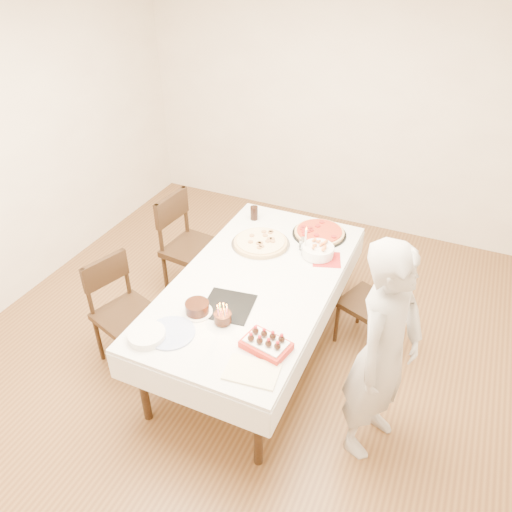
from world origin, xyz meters
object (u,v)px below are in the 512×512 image
at_px(chair_left_savory, 194,249).
at_px(pasta_bowl, 318,251).
at_px(pizza_white, 261,242).
at_px(birthday_cake, 222,314).
at_px(person, 384,354).
at_px(chair_right_savory, 368,303).
at_px(taper_candle, 305,241).
at_px(strawberry_box, 266,344).
at_px(cola_glass, 254,213).
at_px(dining_table, 256,317).
at_px(chair_left_dessert, 127,316).
at_px(pizza_pepperoni, 319,232).
at_px(layer_cake, 197,308).

distance_m(chair_left_savory, pasta_bowl, 1.20).
height_order(pizza_white, birthday_cake, birthday_cake).
distance_m(person, pasta_bowl, 1.19).
distance_m(chair_right_savory, taper_candle, 0.73).
bearing_deg(chair_right_savory, person, -52.77).
height_order(chair_right_savory, strawberry_box, chair_right_savory).
bearing_deg(person, chair_left_savory, 81.59).
height_order(pizza_white, cola_glass, cola_glass).
distance_m(taper_candle, cola_glass, 0.71).
bearing_deg(cola_glass, dining_table, -64.71).
relative_size(taper_candle, cola_glass, 2.10).
xyz_separation_m(chair_left_dessert, pizza_pepperoni, (1.12, 1.30, 0.31)).
height_order(chair_right_savory, person, person).
bearing_deg(pizza_white, person, -36.21).
distance_m(layer_cake, birthday_cake, 0.21).
bearing_deg(cola_glass, pizza_pepperoni, -0.95).
bearing_deg(dining_table, pizza_pepperoni, 73.76).
height_order(chair_left_dessert, pizza_pepperoni, chair_left_dessert).
distance_m(layer_cake, strawberry_box, 0.58).
bearing_deg(pasta_bowl, dining_table, -123.31).
bearing_deg(chair_left_dessert, person, -160.70).
relative_size(layer_cake, birthday_cake, 1.60).
relative_size(dining_table, cola_glass, 16.84).
bearing_deg(birthday_cake, cola_glass, 105.70).
distance_m(pizza_pepperoni, birthday_cake, 1.37).
bearing_deg(taper_candle, strawberry_box, -83.17).
xyz_separation_m(pasta_bowl, cola_glass, (-0.71, 0.32, 0.01)).
height_order(pizza_white, taper_candle, taper_candle).
height_order(cola_glass, strawberry_box, cola_glass).
height_order(person, taper_candle, person).
bearing_deg(taper_candle, pizza_white, -178.24).
xyz_separation_m(cola_glass, layer_cake, (0.17, -1.34, -0.02)).
xyz_separation_m(pizza_pepperoni, cola_glass, (-0.62, 0.01, 0.04)).
bearing_deg(person, strawberry_box, 123.06).
xyz_separation_m(layer_cake, birthday_cake, (0.21, -0.02, 0.03)).
bearing_deg(strawberry_box, pasta_bowl, 91.56).
relative_size(chair_left_savory, cola_glass, 7.97).
distance_m(dining_table, birthday_cake, 0.70).
xyz_separation_m(dining_table, taper_candle, (0.22, 0.47, 0.51)).
relative_size(chair_right_savory, pizza_pepperoni, 1.78).
height_order(chair_left_dessert, layer_cake, chair_left_dessert).
xyz_separation_m(dining_table, cola_glass, (-0.39, 0.82, 0.44)).
height_order(person, pasta_bowl, person).
xyz_separation_m(chair_left_savory, layer_cake, (0.62, -0.99, 0.29)).
bearing_deg(person, dining_table, 84.90).
height_order(chair_right_savory, cola_glass, cola_glass).
height_order(chair_right_savory, chair_left_savory, chair_left_savory).
bearing_deg(layer_cake, pasta_bowl, 61.91).
bearing_deg(person, layer_cake, 110.90).
relative_size(chair_left_savory, chair_left_dessert, 1.11).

